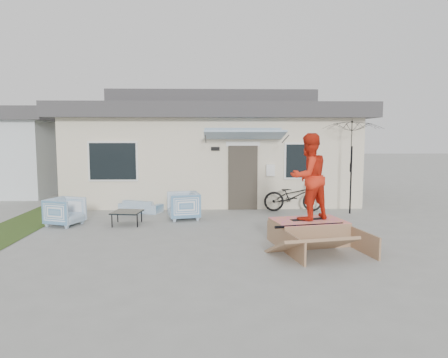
{
  "coord_description": "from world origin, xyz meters",
  "views": [
    {
      "loc": [
        -0.03,
        -8.75,
        2.44
      ],
      "look_at": [
        0.3,
        1.8,
        1.3
      ],
      "focal_mm": 32.68,
      "sensor_mm": 36.0,
      "label": 1
    }
  ],
  "objects_px": {
    "armchair_left": "(65,210)",
    "bicycle": "(293,193)",
    "skate_ramp": "(308,232)",
    "skateboard": "(308,219)",
    "armchair_right": "(183,204)",
    "coffee_table": "(127,218)",
    "skater": "(309,175)",
    "loveseat": "(141,204)",
    "patio_umbrella": "(352,158)"
  },
  "relations": [
    {
      "from": "skateboard",
      "to": "skate_ramp",
      "type": "bearing_deg",
      "value": -93.45
    },
    {
      "from": "loveseat",
      "to": "skateboard",
      "type": "bearing_deg",
      "value": 160.64
    },
    {
      "from": "patio_umbrella",
      "to": "skater",
      "type": "relative_size",
      "value": 1.13
    },
    {
      "from": "armchair_right",
      "to": "skateboard",
      "type": "relative_size",
      "value": 1.1
    },
    {
      "from": "skateboard",
      "to": "skater",
      "type": "xyz_separation_m",
      "value": [
        0.0,
        0.0,
        1.0
      ]
    },
    {
      "from": "bicycle",
      "to": "coffee_table",
      "type": "bearing_deg",
      "value": 112.09
    },
    {
      "from": "bicycle",
      "to": "patio_umbrella",
      "type": "height_order",
      "value": "patio_umbrella"
    },
    {
      "from": "armchair_right",
      "to": "skate_ramp",
      "type": "xyz_separation_m",
      "value": [
        3.01,
        -2.74,
        -0.18
      ]
    },
    {
      "from": "coffee_table",
      "to": "skate_ramp",
      "type": "xyz_separation_m",
      "value": [
        4.5,
        -2.05,
        0.08
      ]
    },
    {
      "from": "patio_umbrella",
      "to": "skate_ramp",
      "type": "relative_size",
      "value": 1.06
    },
    {
      "from": "armchair_right",
      "to": "skate_ramp",
      "type": "bearing_deg",
      "value": 34.9
    },
    {
      "from": "loveseat",
      "to": "coffee_table",
      "type": "xyz_separation_m",
      "value": [
        -0.07,
        -1.81,
        -0.08
      ]
    },
    {
      "from": "bicycle",
      "to": "skateboard",
      "type": "xyz_separation_m",
      "value": [
        -0.44,
        -3.83,
        -0.06
      ]
    },
    {
      "from": "armchair_left",
      "to": "skateboard",
      "type": "distance_m",
      "value": 6.46
    },
    {
      "from": "armchair_left",
      "to": "coffee_table",
      "type": "distance_m",
      "value": 1.67
    },
    {
      "from": "loveseat",
      "to": "armchair_left",
      "type": "height_order",
      "value": "armchair_left"
    },
    {
      "from": "bicycle",
      "to": "skateboard",
      "type": "relative_size",
      "value": 2.37
    },
    {
      "from": "armchair_right",
      "to": "armchair_left",
      "type": "bearing_deg",
      "value": -89.98
    },
    {
      "from": "armchair_left",
      "to": "bicycle",
      "type": "relative_size",
      "value": 0.44
    },
    {
      "from": "bicycle",
      "to": "loveseat",
      "type": "bearing_deg",
      "value": 91.99
    },
    {
      "from": "skate_ramp",
      "to": "skateboard",
      "type": "relative_size",
      "value": 2.61
    },
    {
      "from": "skate_ramp",
      "to": "loveseat",
      "type": "bearing_deg",
      "value": 127.52
    },
    {
      "from": "bicycle",
      "to": "patio_umbrella",
      "type": "relative_size",
      "value": 0.86
    },
    {
      "from": "coffee_table",
      "to": "skateboard",
      "type": "xyz_separation_m",
      "value": [
        4.49,
        -2.0,
        0.36
      ]
    },
    {
      "from": "skater",
      "to": "armchair_left",
      "type": "bearing_deg",
      "value": -44.99
    },
    {
      "from": "armchair_left",
      "to": "bicycle",
      "type": "bearing_deg",
      "value": -54.38
    },
    {
      "from": "loveseat",
      "to": "skater",
      "type": "relative_size",
      "value": 0.7
    },
    {
      "from": "loveseat",
      "to": "skate_ramp",
      "type": "distance_m",
      "value": 5.88
    },
    {
      "from": "loveseat",
      "to": "bicycle",
      "type": "bearing_deg",
      "value": -158.35
    },
    {
      "from": "armchair_right",
      "to": "skateboard",
      "type": "distance_m",
      "value": 4.03
    },
    {
      "from": "patio_umbrella",
      "to": "skateboard",
      "type": "distance_m",
      "value": 4.19
    },
    {
      "from": "coffee_table",
      "to": "skater",
      "type": "relative_size",
      "value": 0.38
    },
    {
      "from": "armchair_right",
      "to": "skater",
      "type": "height_order",
      "value": "skater"
    },
    {
      "from": "skate_ramp",
      "to": "skateboard",
      "type": "distance_m",
      "value": 0.29
    },
    {
      "from": "skater",
      "to": "armchair_right",
      "type": "bearing_deg",
      "value": -69.1
    },
    {
      "from": "armchair_left",
      "to": "coffee_table",
      "type": "bearing_deg",
      "value": -68.9
    },
    {
      "from": "armchair_right",
      "to": "coffee_table",
      "type": "xyz_separation_m",
      "value": [
        -1.49,
        -0.68,
        -0.26
      ]
    },
    {
      "from": "armchair_left",
      "to": "coffee_table",
      "type": "height_order",
      "value": "armchair_left"
    },
    {
      "from": "loveseat",
      "to": "skateboard",
      "type": "distance_m",
      "value": 5.85
    },
    {
      "from": "armchair_left",
      "to": "bicycle",
      "type": "height_order",
      "value": "bicycle"
    },
    {
      "from": "coffee_table",
      "to": "bicycle",
      "type": "bearing_deg",
      "value": 20.35
    },
    {
      "from": "loveseat",
      "to": "armchair_right",
      "type": "relative_size",
      "value": 1.54
    },
    {
      "from": "loveseat",
      "to": "armchair_right",
      "type": "distance_m",
      "value": 1.83
    },
    {
      "from": "skate_ramp",
      "to": "armchair_left",
      "type": "bearing_deg",
      "value": 150.44
    },
    {
      "from": "armchair_left",
      "to": "armchair_right",
      "type": "bearing_deg",
      "value": -57.36
    },
    {
      "from": "loveseat",
      "to": "patio_umbrella",
      "type": "distance_m",
      "value": 6.75
    },
    {
      "from": "coffee_table",
      "to": "bicycle",
      "type": "xyz_separation_m",
      "value": [
        4.93,
        1.83,
        0.42
      ]
    },
    {
      "from": "loveseat",
      "to": "armchair_left",
      "type": "xyz_separation_m",
      "value": [
        -1.72,
        -1.85,
        0.15
      ]
    },
    {
      "from": "loveseat",
      "to": "coffee_table",
      "type": "relative_size",
      "value": 1.82
    },
    {
      "from": "armchair_right",
      "to": "patio_umbrella",
      "type": "xyz_separation_m",
      "value": [
        5.14,
        0.71,
        1.31
      ]
    }
  ]
}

